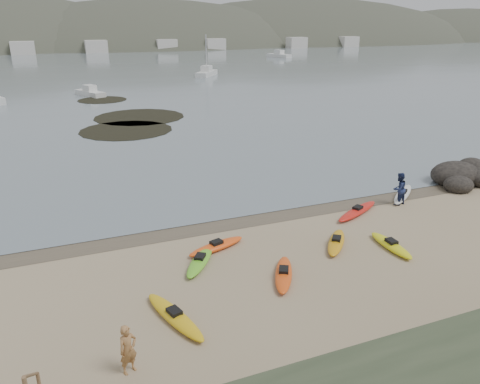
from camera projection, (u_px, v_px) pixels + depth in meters
name	position (u px, v px, depth m)	size (l,w,h in m)	color
ground	(240.00, 217.00, 25.79)	(600.00, 600.00, 0.00)	tan
wet_sand	(242.00, 219.00, 25.53)	(60.00, 60.00, 0.00)	brown
water	(56.00, 38.00, 286.56)	(1200.00, 1200.00, 0.00)	slate
kayaks	(308.00, 242.00, 22.59)	(18.83, 10.38, 0.34)	#FC5415
person_west	(128.00, 349.00, 14.22)	(0.60, 0.39, 1.65)	#AE7945
person_east	(399.00, 189.00, 27.30)	(0.95, 0.74, 1.95)	navy
rock_cluster	(464.00, 179.00, 31.32)	(5.21, 3.82, 1.72)	black
kelp_mats	(127.00, 117.00, 52.10)	(11.96, 27.73, 0.04)	black
moored_boats	(123.00, 71.00, 94.67)	(91.09, 66.39, 1.14)	silver
far_hills	(160.00, 81.00, 213.82)	(550.00, 135.00, 80.00)	#384235
far_town	(91.00, 47.00, 153.26)	(199.00, 5.00, 4.00)	beige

